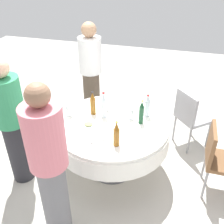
{
  "coord_description": "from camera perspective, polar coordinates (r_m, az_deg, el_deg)",
  "views": [
    {
      "loc": [
        -0.67,
        2.45,
        2.49
      ],
      "look_at": [
        0.0,
        0.0,
        0.89
      ],
      "focal_mm": 42.06,
      "sensor_mm": 36.0,
      "label": 1
    }
  ],
  "objects": [
    {
      "name": "ground_plane",
      "position": [
        3.56,
        -0.0,
        -12.18
      ],
      "size": [
        10.0,
        10.0,
        0.0
      ],
      "primitive_type": "plane",
      "color": "#B7B2A8"
    },
    {
      "name": "dining_table",
      "position": [
        3.17,
        -0.0,
        -4.52
      ],
      "size": [
        1.37,
        1.37,
        0.74
      ],
      "color": "white",
      "rests_on": "ground_plane"
    },
    {
      "name": "bottle_amber_rear",
      "position": [
        2.67,
        0.98,
        -4.88
      ],
      "size": [
        0.07,
        0.07,
        0.29
      ],
      "color": "#8C5619",
      "rests_on": "dining_table"
    },
    {
      "name": "bottle_clear_north",
      "position": [
        3.11,
        -1.82,
        1.37
      ],
      "size": [
        0.06,
        0.06,
        0.33
      ],
      "color": "silver",
      "rests_on": "dining_table"
    },
    {
      "name": "bottle_amber_front",
      "position": [
        3.18,
        -4.18,
        1.82
      ],
      "size": [
        0.07,
        0.07,
        0.3
      ],
      "color": "#8C5619",
      "rests_on": "dining_table"
    },
    {
      "name": "bottle_dark_green_inner",
      "position": [
        3.02,
        6.4,
        -0.16
      ],
      "size": [
        0.06,
        0.06,
        0.3
      ],
      "color": "#194728",
      "rests_on": "dining_table"
    },
    {
      "name": "bottle_clear_mid",
      "position": [
        3.17,
        7.66,
        1.26
      ],
      "size": [
        0.07,
        0.07,
        0.29
      ],
      "color": "silver",
      "rests_on": "dining_table"
    },
    {
      "name": "wine_glass_inner",
      "position": [
        3.11,
        4.17,
        0.08
      ],
      "size": [
        0.06,
        0.06,
        0.14
      ],
      "color": "white",
      "rests_on": "dining_table"
    },
    {
      "name": "wine_glass_mid",
      "position": [
        3.2,
        -9.39,
        0.83
      ],
      "size": [
        0.07,
        0.07,
        0.14
      ],
      "color": "white",
      "rests_on": "dining_table"
    },
    {
      "name": "wine_glass_outer",
      "position": [
        3.27,
        -1.26,
        1.97
      ],
      "size": [
        0.06,
        0.06,
        0.15
      ],
      "color": "white",
      "rests_on": "dining_table"
    },
    {
      "name": "wine_glass_south",
      "position": [
        2.97,
        -10.84,
        -1.82
      ],
      "size": [
        0.06,
        0.06,
        0.16
      ],
      "color": "white",
      "rests_on": "dining_table"
    },
    {
      "name": "plate_left",
      "position": [
        3.03,
        -5.13,
        -2.86
      ],
      "size": [
        0.23,
        0.23,
        0.04
      ],
      "color": "white",
      "rests_on": "dining_table"
    },
    {
      "name": "plate_far",
      "position": [
        2.94,
        8.72,
        -4.48
      ],
      "size": [
        0.22,
        0.22,
        0.02
      ],
      "color": "white",
      "rests_on": "dining_table"
    },
    {
      "name": "fork_north",
      "position": [
        3.07,
        0.81,
        -2.38
      ],
      "size": [
        0.18,
        0.03,
        0.0
      ],
      "primitive_type": "cube",
      "rotation": [
        0.0,
        0.0,
        3.2
      ],
      "color": "silver",
      "rests_on": "dining_table"
    },
    {
      "name": "spoon_front",
      "position": [
        3.38,
        -6.21,
        0.94
      ],
      "size": [
        0.11,
        0.16,
        0.0
      ],
      "primitive_type": "cube",
      "rotation": [
        0.0,
        0.0,
        1.02
      ],
      "color": "silver",
      "rests_on": "dining_table"
    },
    {
      "name": "folded_napkin",
      "position": [
        2.81,
        -3.6,
        -6.03
      ],
      "size": [
        0.18,
        0.18,
        0.02
      ],
      "primitive_type": "cube",
      "rotation": [
        0.0,
        0.0,
        -0.37
      ],
      "color": "white",
      "rests_on": "dining_table"
    },
    {
      "name": "person_rear",
      "position": [
        3.14,
        -20.95,
        -2.1
      ],
      "size": [
        0.34,
        0.34,
        1.59
      ],
      "rotation": [
        0.0,
        0.0,
        -1.19
      ],
      "color": "#26262B",
      "rests_on": "ground_plane"
    },
    {
      "name": "person_north",
      "position": [
        4.07,
        -4.63,
        8.38
      ],
      "size": [
        0.34,
        0.34,
        1.62
      ],
      "rotation": [
        0.0,
        0.0,
        3.68
      ],
      "color": "#4C3F33",
      "rests_on": "ground_plane"
    },
    {
      "name": "person_front",
      "position": [
        2.4,
        -13.43,
        -11.12
      ],
      "size": [
        0.34,
        0.34,
        1.67
      ],
      "rotation": [
        0.0,
        0.0,
        -0.3
      ],
      "color": "slate",
      "rests_on": "ground_plane"
    },
    {
      "name": "chair_outer",
      "position": [
        3.79,
        16.57,
        -0.62
      ],
      "size": [
        0.56,
        0.56,
        0.87
      ],
      "rotation": [
        0.0,
        0.0,
        2.28
      ],
      "color": "#99999E",
      "rests_on": "ground_plane"
    },
    {
      "name": "chair_south",
      "position": [
        3.18,
        22.06,
        -8.89
      ],
      "size": [
        0.4,
        0.4,
        0.87
      ],
      "rotation": [
        0.0,
        0.0,
        1.56
      ],
      "color": "brown",
      "rests_on": "ground_plane"
    }
  ]
}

